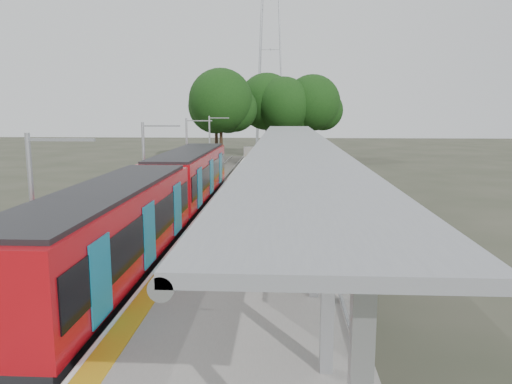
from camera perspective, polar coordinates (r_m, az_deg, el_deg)
trackbed at (r=28.35m, az=-8.41°, el=-2.77°), size 3.00×70.00×0.24m
platform at (r=27.73m, az=0.73°, el=-2.14°), size 6.00×50.00×1.00m
tactile_strip at (r=27.86m, az=-4.52°, el=-1.05°), size 0.60×50.00×0.02m
end_fence at (r=52.30m, az=1.88°, el=4.54°), size 6.00×0.10×1.20m
train at (r=23.43m, az=-10.82°, el=-0.61°), size 2.74×27.60×3.62m
canopy at (r=23.41m, az=4.30°, el=4.83°), size 3.27×38.00×3.66m
pylon at (r=81.21m, az=1.66°, el=18.61°), size 8.00×4.00×38.00m
tree_cluster at (r=60.74m, az=0.64°, el=10.15°), size 18.29×14.06×10.59m
catenary_masts at (r=27.34m, az=-12.49°, el=2.59°), size 2.08×48.16×5.40m
bench_near at (r=15.18m, az=8.72°, el=-8.28°), size 0.89×1.38×0.91m
bench_mid at (r=19.81m, az=5.54°, el=-3.87°), size 0.70×1.52×1.00m
bench_far at (r=30.39m, az=5.87°, el=0.92°), size 1.09×1.71×1.12m
info_pillar_near at (r=16.24m, az=2.91°, el=-5.66°), size 0.44×0.44×1.95m
info_pillar_far at (r=26.11m, az=4.11°, el=0.17°), size 0.46×0.46×2.02m
litter_bin at (r=20.71m, az=5.34°, el=-3.62°), size 0.52×0.52×0.81m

